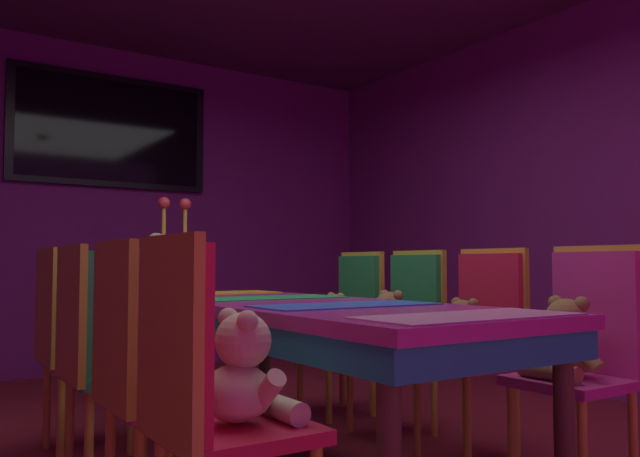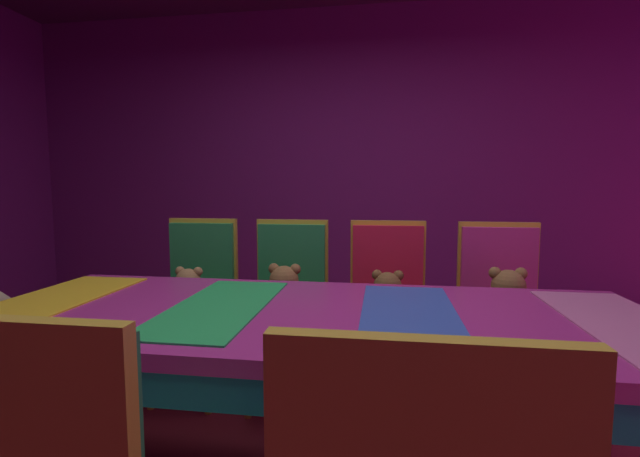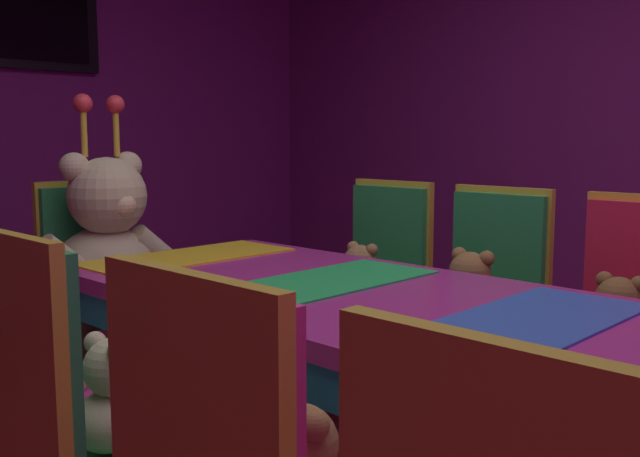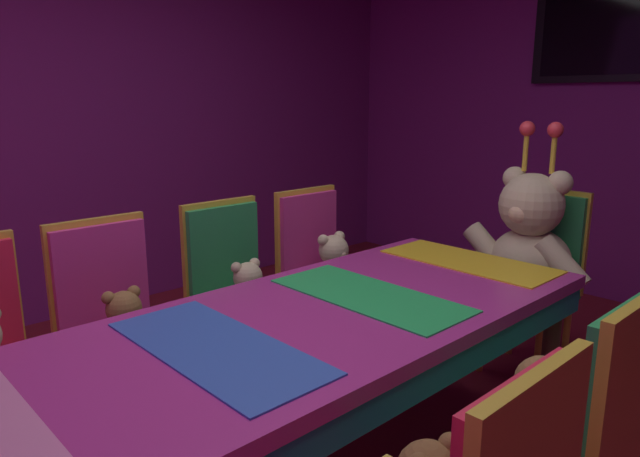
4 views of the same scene
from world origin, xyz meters
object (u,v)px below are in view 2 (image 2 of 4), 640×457
teddy_right_1 (387,303)px  banquet_table (312,334)px  chair_right_1 (387,293)px  chair_right_2 (290,290)px  teddy_right_2 (284,298)px  chair_right_3 (199,287)px  chair_right_0 (500,298)px  teddy_right_0 (508,306)px  teddy_right_3 (188,296)px

teddy_right_1 → banquet_table: bearing=-20.8°
chair_right_1 → chair_right_2: same height
teddy_right_2 → chair_right_3: (0.15, 0.54, 0.01)m
chair_right_0 → chair_right_3: 1.65m
chair_right_2 → teddy_right_2: chair_right_2 is taller
chair_right_0 → teddy_right_1: (-0.13, 0.58, -0.01)m
teddy_right_0 → teddy_right_3: bearing=-90.7°
chair_right_2 → teddy_right_2: size_ratio=3.01×
chair_right_0 → chair_right_2: size_ratio=1.00×
chair_right_0 → teddy_right_1: 0.59m
chair_right_0 → chair_right_1: bearing=-91.5°
chair_right_0 → teddy_right_2: bearing=-83.0°
chair_right_2 → teddy_right_1: bearing=75.6°
teddy_right_0 → chair_right_3: (0.16, 1.65, 0.00)m
chair_right_1 → teddy_right_1: size_ratio=3.22×
banquet_table → chair_right_2: size_ratio=2.39×
teddy_right_1 → chair_right_3: (0.15, 1.07, 0.01)m
teddy_right_0 → teddy_right_1: bearing=-91.7°
chair_right_3 → banquet_table: bearing=43.1°
teddy_right_1 → chair_right_2: chair_right_2 is taller
banquet_table → chair_right_1: size_ratio=2.39×
banquet_table → chair_right_2: bearing=17.4°
teddy_right_2 → teddy_right_3: bearing=-91.1°
teddy_right_0 → teddy_right_1: size_ratio=1.11×
teddy_right_2 → chair_right_3: chair_right_3 is taller
teddy_right_2 → banquet_table: bearing=20.7°
chair_right_1 → teddy_right_2: (-0.15, 0.54, -0.01)m
teddy_right_3 → chair_right_0: bearing=94.4°
teddy_right_0 → teddy_right_2: size_ratio=1.04×
banquet_table → teddy_right_3: size_ratio=8.04×
teddy_right_1 → chair_right_1: bearing=180.0°
chair_right_0 → teddy_right_2: size_ratio=3.01×
banquet_table → chair_right_3: bearing=43.1°
teddy_right_2 → teddy_right_1: bearing=90.8°
teddy_right_2 → chair_right_3: size_ratio=0.33×
teddy_right_1 → teddy_right_3: teddy_right_1 is taller
teddy_right_3 → chair_right_1: bearing=97.5°
teddy_right_3 → chair_right_3: bearing=180.0°
chair_right_3 → teddy_right_3: size_ratio=3.37×
teddy_right_1 → teddy_right_0: bearing=88.3°
teddy_right_1 → teddy_right_3: size_ratio=1.05×
teddy_right_0 → teddy_right_2: 1.11m
teddy_right_2 → teddy_right_3: 0.54m
banquet_table → teddy_right_2: size_ratio=7.18×
chair_right_1 → teddy_right_1: 0.14m
chair_right_1 → chair_right_3: 1.07m
chair_right_1 → teddy_right_2: bearing=-74.2°
banquet_table → chair_right_2: 0.89m
teddy_right_1 → teddy_right_2: size_ratio=0.93×
teddy_right_0 → chair_right_2: 1.12m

